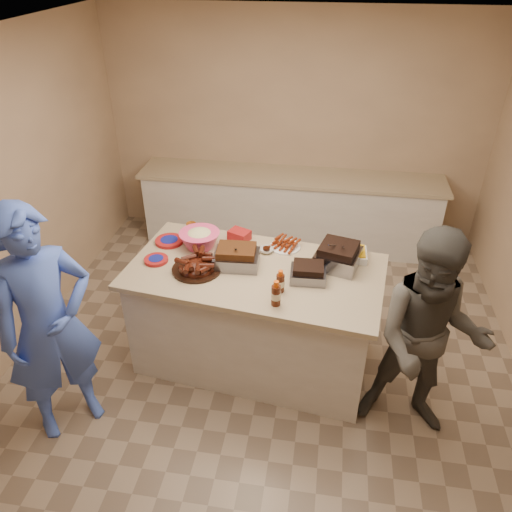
% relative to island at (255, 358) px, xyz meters
% --- Properties ---
extents(room, '(4.50, 5.00, 2.70)m').
position_rel_island_xyz_m(room, '(0.08, -0.05, 0.00)').
color(room, tan).
rests_on(room, ground).
extents(back_counter, '(3.60, 0.64, 0.90)m').
position_rel_island_xyz_m(back_counter, '(0.08, 2.15, 0.45)').
color(back_counter, beige).
rests_on(back_counter, ground).
extents(island, '(2.18, 1.34, 0.98)m').
position_rel_island_xyz_m(island, '(0.00, 0.00, 0.00)').
color(island, beige).
rests_on(island, ground).
extents(rib_platter, '(0.44, 0.44, 0.16)m').
position_rel_island_xyz_m(rib_platter, '(-0.47, -0.08, 0.98)').
color(rib_platter, '#42140A').
rests_on(rib_platter, island).
extents(pulled_pork_tray, '(0.38, 0.30, 0.11)m').
position_rel_island_xyz_m(pulled_pork_tray, '(-0.16, 0.04, 0.98)').
color(pulled_pork_tray, '#47230F').
rests_on(pulled_pork_tray, island).
extents(brisket_tray, '(0.29, 0.24, 0.08)m').
position_rel_island_xyz_m(brisket_tray, '(0.43, -0.07, 0.98)').
color(brisket_tray, black).
rests_on(brisket_tray, island).
extents(roasting_pan, '(0.41, 0.41, 0.13)m').
position_rel_island_xyz_m(roasting_pan, '(0.66, 0.17, 0.98)').
color(roasting_pan, gray).
rests_on(roasting_pan, island).
extents(coleslaw_bowl, '(0.40, 0.40, 0.24)m').
position_rel_island_xyz_m(coleslaw_bowl, '(-0.53, 0.28, 0.98)').
color(coleslaw_bowl, '#DD3D70').
rests_on(coleslaw_bowl, island).
extents(sausage_plate, '(0.36, 0.36, 0.04)m').
position_rel_island_xyz_m(sausage_plate, '(0.20, 0.38, 0.98)').
color(sausage_plate, silver).
rests_on(sausage_plate, island).
extents(mac_cheese_dish, '(0.32, 0.24, 0.08)m').
position_rel_island_xyz_m(mac_cheese_dish, '(0.74, 0.30, 0.98)').
color(mac_cheese_dish, '#ECB210').
rests_on(mac_cheese_dish, island).
extents(bbq_bottle_a, '(0.07, 0.07, 0.19)m').
position_rel_island_xyz_m(bbq_bottle_a, '(0.23, -0.26, 0.98)').
color(bbq_bottle_a, '#40180B').
rests_on(bbq_bottle_a, island).
extents(bbq_bottle_b, '(0.08, 0.08, 0.21)m').
position_rel_island_xyz_m(bbq_bottle_b, '(0.22, -0.43, 0.98)').
color(bbq_bottle_b, '#40180B').
rests_on(bbq_bottle_b, island).
extents(mustard_bottle, '(0.05, 0.05, 0.13)m').
position_rel_island_xyz_m(mustard_bottle, '(-0.10, 0.17, 0.98)').
color(mustard_bottle, '#FFC200').
rests_on(mustard_bottle, island).
extents(sauce_bowl, '(0.13, 0.05, 0.12)m').
position_rel_island_xyz_m(sauce_bowl, '(0.05, 0.28, 0.98)').
color(sauce_bowl, silver).
rests_on(sauce_bowl, island).
extents(plate_stack_large, '(0.28, 0.28, 0.03)m').
position_rel_island_xyz_m(plate_stack_large, '(-0.82, 0.31, 0.98)').
color(plate_stack_large, maroon).
rests_on(plate_stack_large, island).
extents(plate_stack_small, '(0.22, 0.22, 0.03)m').
position_rel_island_xyz_m(plate_stack_small, '(-0.84, -0.00, 0.98)').
color(plate_stack_small, maroon).
rests_on(plate_stack_small, island).
extents(plastic_cup, '(0.10, 0.10, 0.09)m').
position_rel_island_xyz_m(plastic_cup, '(-0.68, 0.53, 0.98)').
color(plastic_cup, '#965017').
rests_on(plastic_cup, island).
extents(basket_stack, '(0.22, 0.19, 0.09)m').
position_rel_island_xyz_m(basket_stack, '(-0.21, 0.45, 0.98)').
color(basket_stack, maroon).
rests_on(basket_stack, island).
extents(guest_blue, '(1.85, 1.81, 0.45)m').
position_rel_island_xyz_m(guest_blue, '(-1.33, -0.89, 0.00)').
color(guest_blue, '#4466D9').
rests_on(guest_blue, ground).
extents(guest_gray, '(0.98, 1.79, 0.65)m').
position_rel_island_xyz_m(guest_gray, '(1.33, -0.51, 0.00)').
color(guest_gray, '#4F4D47').
rests_on(guest_gray, ground).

